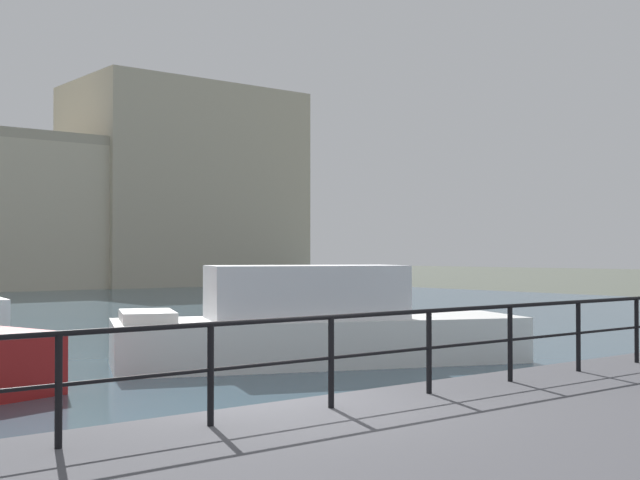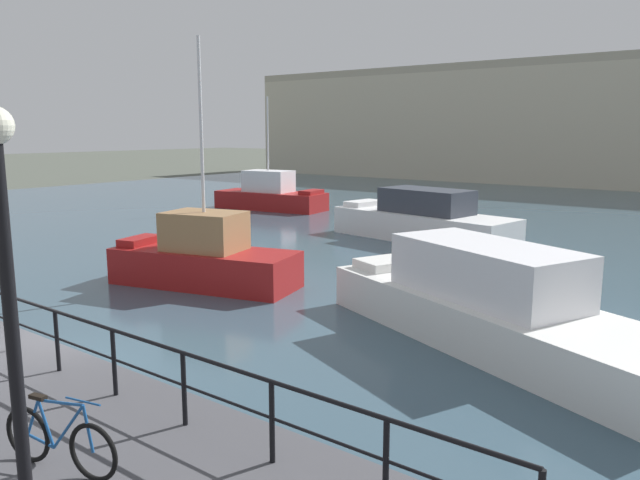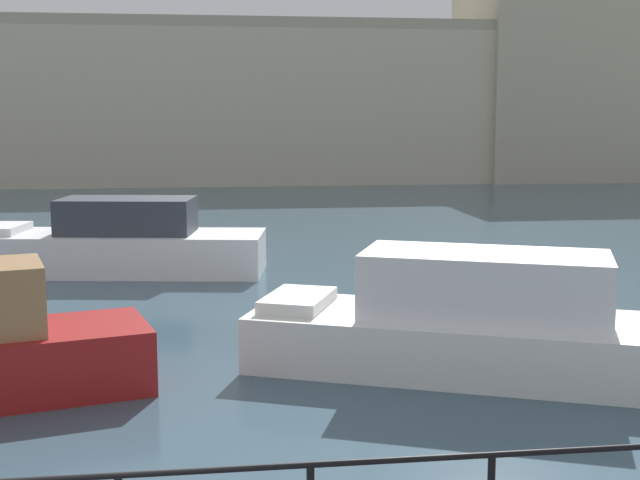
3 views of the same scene
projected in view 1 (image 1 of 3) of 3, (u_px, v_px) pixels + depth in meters
ground_plane at (275, 468)px, 10.23m from camera, size 240.00×240.00×0.00m
moored_small_launch at (315, 326)px, 19.80m from camera, size 9.83×6.12×2.29m
quay_railing at (211, 355)px, 8.81m from camera, size 22.78×0.07×1.08m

